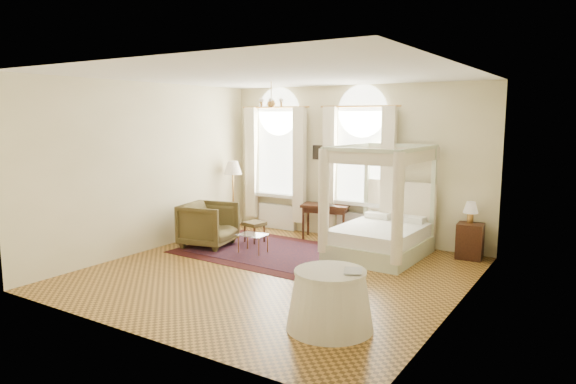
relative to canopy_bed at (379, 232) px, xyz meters
name	(u,v)px	position (x,y,z in m)	size (l,w,h in m)	color
ground	(276,273)	(-1.07, -1.92, -0.48)	(6.00, 6.00, 0.00)	#AD7932
room_walls	(276,157)	(-1.07, -1.92, 1.50)	(6.00, 6.00, 6.00)	#FDEEC0
window_left	(276,166)	(-2.97, 0.95, 1.01)	(1.62, 0.27, 3.29)	white
window_right	(359,172)	(-0.87, 0.95, 1.01)	(1.62, 0.27, 3.29)	white
chandelier	(271,102)	(-1.97, -0.72, 2.43)	(0.51, 0.45, 0.50)	#AC7A39
wall_pictures	(357,152)	(-0.98, 1.05, 1.41)	(2.54, 0.03, 0.39)	black
canopy_bed	(379,232)	(0.00, 0.00, 0.00)	(1.66, 2.01, 2.11)	beige
nightstand	(470,241)	(1.49, 0.78, -0.15)	(0.47, 0.42, 0.67)	#3B1D10
nightstand_lamp	(471,209)	(1.46, 0.86, 0.45)	(0.27, 0.27, 0.40)	#AC7A39
writing_desk	(325,209)	(-1.55, 0.73, 0.17)	(1.11, 0.76, 0.76)	#3B1D10
laptop	(329,205)	(-1.40, 0.62, 0.29)	(0.33, 0.21, 0.03)	black
stool	(254,225)	(-2.64, -0.39, -0.11)	(0.45, 0.45, 0.44)	#4B3E20
armchair	(209,225)	(-3.26, -1.14, -0.03)	(0.96, 0.99, 0.90)	#483C1F
coffee_table	(253,236)	(-2.17, -1.09, -0.14)	(0.56, 0.40, 0.37)	white
floor_lamp	(233,171)	(-3.77, 0.33, 0.91)	(0.42, 0.42, 1.62)	#AC7A39
oriental_rug	(270,251)	(-1.94, -0.84, -0.47)	(3.49, 2.57, 0.01)	#3A0E0E
side_table	(330,300)	(0.78, -3.47, -0.11)	(1.10, 1.10, 0.75)	white
book	(344,271)	(0.95, -3.44, 0.29)	(0.22, 0.29, 0.03)	black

